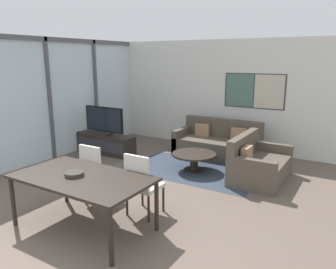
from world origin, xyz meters
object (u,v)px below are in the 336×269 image
(coffee_table, at_px, (194,158))
(dining_table, at_px, (82,181))
(tv_console, at_px, (105,144))
(sofa_main, at_px, (218,144))
(dining_chair_centre, at_px, (142,182))
(television, at_px, (104,121))
(sofa_side, at_px, (256,166))
(fruit_bowl, at_px, (74,174))
(dining_chair_left, at_px, (96,170))

(coffee_table, relative_size, dining_table, 0.48)
(dining_table, bearing_deg, tv_console, 127.65)
(sofa_main, bearing_deg, coffee_table, -90.00)
(tv_console, distance_m, coffee_table, 2.49)
(coffee_table, xyz_separation_m, dining_chair_centre, (0.26, -2.24, 0.26))
(television, height_order, dining_chair_centre, television)
(sofa_side, relative_size, fruit_bowl, 5.54)
(coffee_table, bearing_deg, dining_chair_left, -107.25)
(sofa_main, xyz_separation_m, fruit_bowl, (-0.31, -4.29, 0.52))
(fruit_bowl, bearing_deg, tv_console, 125.99)
(sofa_side, bearing_deg, dining_chair_centre, 157.23)
(fruit_bowl, bearing_deg, sofa_side, 63.48)
(sofa_main, xyz_separation_m, dining_chair_centre, (0.26, -3.52, 0.26))
(sofa_main, relative_size, dining_chair_left, 2.05)
(television, relative_size, dining_chair_left, 1.19)
(sofa_main, xyz_separation_m, dining_table, (-0.21, -4.24, 0.42))
(dining_table, height_order, fruit_bowl, fruit_bowl)
(dining_chair_left, bearing_deg, tv_console, 129.35)
(sofa_main, bearing_deg, dining_table, -92.85)
(sofa_main, xyz_separation_m, coffee_table, (0.00, -1.28, 0.00))
(dining_table, bearing_deg, television, 127.65)
(tv_console, height_order, dining_table, dining_table)
(sofa_side, xyz_separation_m, coffee_table, (-1.28, -0.18, 0.00))
(dining_chair_left, bearing_deg, fruit_bowl, -64.92)
(sofa_main, relative_size, sofa_side, 1.38)
(television, xyz_separation_m, dining_chair_left, (1.81, -2.20, -0.29))
(tv_console, distance_m, dining_chair_centre, 3.56)
(dining_chair_centre, bearing_deg, dining_table, -123.35)
(television, bearing_deg, dining_chair_centre, -39.06)
(sofa_main, relative_size, dining_chair_centre, 2.05)
(tv_console, distance_m, fruit_bowl, 3.75)
(tv_console, xyz_separation_m, sofa_side, (3.77, 0.19, 0.04))
(tv_console, height_order, dining_chair_left, dining_chair_left)
(coffee_table, relative_size, dining_chair_left, 0.95)
(television, height_order, dining_table, television)
(tv_console, bearing_deg, dining_chair_left, -50.65)
(tv_console, relative_size, fruit_bowl, 6.27)
(television, xyz_separation_m, coffee_table, (2.49, 0.00, -0.55))
(television, relative_size, sofa_main, 0.58)
(sofa_side, height_order, dining_chair_left, dining_chair_left)
(dining_table, xyz_separation_m, dining_chair_left, (-0.47, 0.75, -0.16))
(dining_chair_centre, bearing_deg, dining_chair_left, 178.04)
(coffee_table, distance_m, dining_chair_centre, 2.27)
(coffee_table, bearing_deg, sofa_main, 90.00)
(dining_chair_centre, xyz_separation_m, fruit_bowl, (-0.58, -0.77, 0.26))
(dining_table, distance_m, fruit_bowl, 0.15)
(tv_console, xyz_separation_m, sofa_main, (2.49, 1.28, 0.04))
(coffee_table, distance_m, dining_chair_left, 2.33)
(television, distance_m, dining_chair_left, 2.86)
(sofa_main, bearing_deg, dining_chair_centre, -85.72)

